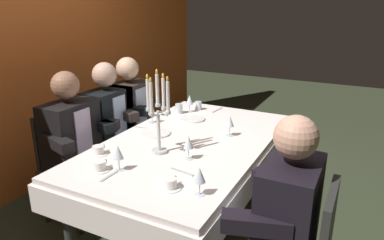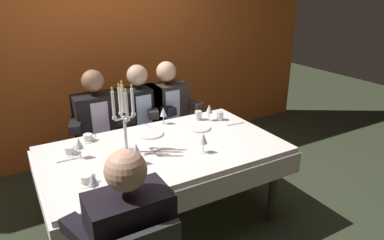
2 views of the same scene
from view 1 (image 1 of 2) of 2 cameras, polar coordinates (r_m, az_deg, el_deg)
ground_plane at (r=3.03m, az=-0.50°, el=-16.37°), size 12.00×12.00×0.00m
back_wall at (r=3.59m, az=-25.20°, el=10.66°), size 6.00×0.12×2.70m
dining_table at (r=2.73m, az=-0.54°, el=-5.61°), size 1.94×1.14×0.74m
candelabra at (r=2.39m, az=-5.43°, el=0.89°), size 0.19×0.19×0.58m
dinner_plate_0 at (r=3.14m, az=0.00°, el=0.17°), size 0.22×0.22×0.01m
dinner_plate_1 at (r=2.82m, az=-5.86°, el=-2.08°), size 0.24×0.24×0.01m
wine_glass_0 at (r=2.23m, az=-11.68°, el=-5.14°), size 0.07×0.07×0.16m
wine_glass_1 at (r=3.33m, az=-0.39°, el=3.19°), size 0.07×0.07×0.16m
wine_glass_2 at (r=2.33m, az=-0.57°, el=-3.66°), size 0.07×0.07×0.16m
wine_glass_3 at (r=2.75m, az=6.03°, el=-0.28°), size 0.07×0.07×0.16m
wine_glass_4 at (r=1.92m, az=1.21°, el=-8.88°), size 0.07×0.07×0.16m
wine_glass_5 at (r=3.05m, az=-6.45°, el=1.62°), size 0.07×0.07×0.16m
water_tumbler_0 at (r=3.42m, az=1.00°, el=2.30°), size 0.07×0.07×0.08m
water_tumbler_1 at (r=3.31m, az=-2.08°, el=1.83°), size 0.07×0.07×0.09m
coffee_cup_0 at (r=2.29m, az=-14.48°, el=-7.16°), size 0.13×0.12×0.06m
coffee_cup_1 at (r=2.02m, az=-3.48°, el=-10.15°), size 0.13×0.12×0.06m
coffee_cup_2 at (r=2.52m, az=-14.70°, el=-4.74°), size 0.13×0.12×0.06m
fork_0 at (r=2.95m, az=-7.67°, el=-1.29°), size 0.03×0.17×0.01m
fork_1 at (r=2.57m, az=-0.98°, el=-4.24°), size 0.17×0.06×0.01m
fork_2 at (r=2.21m, az=-1.62°, el=-8.26°), size 0.05×0.17×0.01m
fork_3 at (r=2.22m, az=-12.97°, el=-8.63°), size 0.17×0.02×0.01m
knife_4 at (r=3.41m, az=4.03°, el=1.59°), size 0.19×0.04×0.01m
seated_diner_0 at (r=1.90m, az=15.30°, el=-13.95°), size 0.63×0.48×1.24m
seated_diner_1 at (r=2.96m, az=-18.79°, el=-2.25°), size 0.63×0.48×1.24m
seated_diner_2 at (r=3.26m, az=-13.32°, el=0.17°), size 0.63×0.48×1.24m
seated_diner_3 at (r=3.50m, az=-9.96°, el=1.66°), size 0.63×0.48×1.24m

